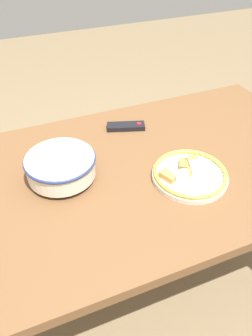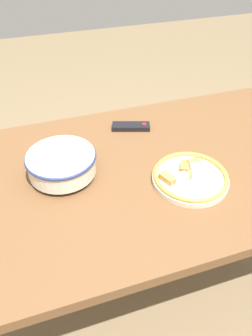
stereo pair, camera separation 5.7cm
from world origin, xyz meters
name	(u,v)px [view 1 (the left image)]	position (x,y,z in m)	size (l,w,h in m)	color
ground_plane	(134,284)	(0.00, 0.00, 0.00)	(8.00, 8.00, 0.00)	#7F6B4C
dining_table	(137,186)	(0.00, 0.00, 0.68)	(1.50, 0.84, 0.77)	brown
noodle_bowl	(61,166)	(-0.26, 0.05, 0.82)	(0.24, 0.24, 0.09)	silver
food_plate	(190,174)	(0.14, -0.11, 0.79)	(0.26, 0.26, 0.04)	silver
tv_remote	(126,126)	(0.06, 0.25, 0.78)	(0.16, 0.10, 0.02)	black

